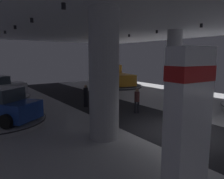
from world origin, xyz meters
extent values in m
cube|color=#B2B2B7|center=(0.00, 0.00, -0.03)|extent=(24.00, 44.00, 0.05)
cube|color=#232328|center=(0.00, 0.00, 0.00)|extent=(4.40, 44.00, 0.01)
cube|color=silver|center=(0.00, 0.00, 5.55)|extent=(24.00, 44.00, 0.10)
cylinder|color=black|center=(-5.19, 1.53, 5.32)|extent=(0.16, 0.16, 0.22)
cylinder|color=black|center=(-5.32, 5.31, 5.32)|extent=(0.16, 0.16, 0.22)
cylinder|color=black|center=(-5.47, 8.56, 5.32)|extent=(0.16, 0.16, 0.22)
cylinder|color=black|center=(-5.53, 11.87, 5.32)|extent=(0.16, 0.16, 0.22)
cylinder|color=black|center=(3.29, 1.54, 5.32)|extent=(0.16, 0.16, 0.22)
cylinder|color=black|center=(3.47, 5.21, 5.32)|extent=(0.16, 0.16, 0.22)
cylinder|color=black|center=(3.66, 8.61, 5.32)|extent=(0.16, 0.16, 0.22)
cylinder|color=black|center=(3.29, 12.32, 5.32)|extent=(0.16, 0.16, 0.22)
cylinder|color=#ADADB2|center=(-3.47, 1.54, 2.75)|extent=(1.28, 1.28, 5.50)
cylinder|color=silver|center=(4.84, 4.68, 2.75)|extent=(1.11, 1.11, 5.50)
cube|color=white|center=(-4.03, -3.03, 2.05)|extent=(1.12, 0.61, 3.40)
cube|color=red|center=(-4.03, -3.03, 3.14)|extent=(1.15, 0.64, 0.36)
cylinder|color=#B7B7BC|center=(-7.00, 6.20, 0.12)|extent=(4.58, 4.58, 0.25)
cube|color=#2D3842|center=(-6.92, 6.08, 1.61)|extent=(2.39, 2.46, 0.70)
cylinder|color=black|center=(-6.95, 4.46, 0.59)|extent=(0.58, 0.68, 0.68)
cylinder|color=black|center=(-5.35, 5.65, 0.59)|extent=(0.58, 0.68, 0.68)
cylinder|color=#333338|center=(6.40, 13.97, 0.11)|extent=(5.56, 5.56, 0.22)
cylinder|color=white|center=(6.40, 13.97, 0.19)|extent=(5.68, 5.68, 0.05)
cube|color=#B77519|center=(6.40, 13.97, 0.97)|extent=(3.14, 5.62, 1.20)
cube|color=#B77519|center=(6.75, 15.63, 2.02)|extent=(2.21, 2.05, 1.00)
cube|color=#28333D|center=(6.64, 15.14, 2.02)|extent=(1.73, 0.44, 0.75)
cylinder|color=black|center=(5.63, 16.03, 0.64)|extent=(0.45, 0.88, 0.84)
cylinder|color=black|center=(7.93, 15.55, 0.64)|extent=(0.45, 0.88, 0.84)
cylinder|color=black|center=(4.87, 12.39, 0.64)|extent=(0.45, 0.88, 0.84)
cylinder|color=black|center=(7.17, 11.91, 0.64)|extent=(0.45, 0.88, 0.84)
cylinder|color=black|center=(-4.74, 21.02, 0.57)|extent=(0.71, 0.47, 0.68)
cylinder|color=black|center=(-4.87, 14.72, 0.60)|extent=(0.71, 0.32, 0.68)
cylinder|color=black|center=(-4.57, 12.74, 0.60)|extent=(0.71, 0.32, 0.68)
sphere|color=white|center=(-4.17, 14.31, 0.98)|extent=(0.18, 0.18, 0.18)
sphere|color=white|center=(-4.02, 13.33, 0.98)|extent=(0.18, 0.18, 0.18)
cylinder|color=black|center=(-1.32, 7.14, 0.40)|extent=(0.14, 0.14, 0.80)
cylinder|color=black|center=(-1.49, 7.14, 0.40)|extent=(0.14, 0.14, 0.80)
cylinder|color=black|center=(-1.40, 7.14, 1.06)|extent=(0.32, 0.32, 0.62)
sphere|color=#99755B|center=(-1.40, 7.14, 1.48)|extent=(0.22, 0.22, 0.22)
cylinder|color=black|center=(0.35, 3.86, 0.40)|extent=(0.14, 0.14, 0.80)
cylinder|color=black|center=(0.49, 3.76, 0.40)|extent=(0.14, 0.14, 0.80)
cylinder|color=#472323|center=(0.42, 3.81, 1.06)|extent=(0.32, 0.32, 0.62)
sphere|color=#99755B|center=(0.42, 3.81, 1.48)|extent=(0.22, 0.22, 0.22)
camera|label=1|loc=(-8.37, -6.08, 3.53)|focal=34.42mm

